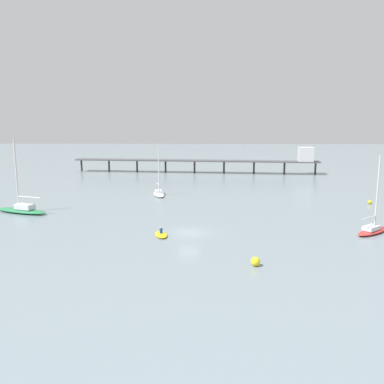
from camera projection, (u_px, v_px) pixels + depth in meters
ground_plane at (189, 233)px, 48.68m from camera, size 400.00×400.00×0.00m
pier at (235, 159)px, 104.03m from camera, size 64.29×10.01×7.01m
sailboat_white at (159, 192)px, 73.58m from camera, size 3.13×6.33×8.79m
sailboat_red at (373, 228)px, 48.53m from camera, size 5.88×5.28×9.47m
sailboat_green at (22, 209)px, 59.24m from camera, size 9.11×5.17×10.88m
dinghy_yellow at (161, 234)px, 47.37m from camera, size 2.06×3.30×1.14m
mooring_buoy_far at (255, 262)px, 37.44m from camera, size 0.89×0.89×0.89m
mooring_buoy_outer at (370, 202)px, 65.78m from camera, size 0.66×0.66×0.66m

